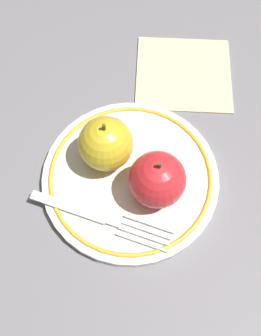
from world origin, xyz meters
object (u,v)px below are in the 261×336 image
(plate, at_px, (130,177))
(apple_second_whole, at_px, (106,144))
(fork, at_px, (95,216))
(apple_red_whole, at_px, (157,180))
(napkin_folded, at_px, (184,73))

(plate, bearing_deg, apple_second_whole, -54.72)
(apple_second_whole, xyz_separation_m, fork, (0.03, 0.08, -0.03))
(apple_red_whole, xyz_separation_m, fork, (0.08, 0.01, -0.03))
(apple_red_whole, bearing_deg, napkin_folded, -118.23)
(plate, xyz_separation_m, apple_red_whole, (-0.03, 0.03, 0.04))
(fork, bearing_deg, napkin_folded, 81.51)
(apple_red_whole, xyz_separation_m, napkin_folded, (-0.10, -0.18, -0.05))
(plate, bearing_deg, fork, 38.41)
(plate, distance_m, fork, 0.07)
(apple_second_whole, relative_size, napkin_folded, 0.54)
(apple_second_whole, relative_size, fork, 0.48)
(plate, relative_size, napkin_folded, 1.60)
(plate, relative_size, apple_second_whole, 2.97)
(apple_red_whole, height_order, napkin_folded, apple_red_whole)
(plate, height_order, napkin_folded, plate)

